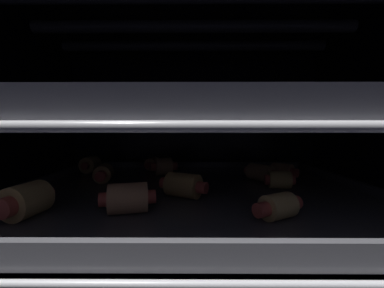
% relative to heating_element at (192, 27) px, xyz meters
% --- Properties ---
extents(ground_plane, '(0.58, 0.46, 0.01)m').
position_rel_heating_element_xyz_m(ground_plane, '(0.00, 0.00, -0.35)').
color(ground_plane, black).
extents(oven_wall_back, '(0.58, 0.01, 0.37)m').
position_rel_heating_element_xyz_m(oven_wall_back, '(0.00, 0.23, -0.16)').
color(oven_wall_back, black).
rests_on(oven_wall_back, ground_plane).
extents(oven_ceiling, '(0.58, 0.46, 0.01)m').
position_rel_heating_element_xyz_m(oven_ceiling, '(0.00, 0.00, 0.03)').
color(oven_ceiling, black).
extents(heating_element, '(0.44, 0.18, 0.02)m').
position_rel_heating_element_xyz_m(heating_element, '(0.00, 0.00, 0.00)').
color(heating_element, '#333338').
extents(oven_rack_lower, '(0.52, 0.43, 0.01)m').
position_rel_heating_element_xyz_m(oven_rack_lower, '(0.00, -0.00, -0.24)').
color(oven_rack_lower, '#B7B7BC').
extents(baking_tray_lower, '(0.47, 0.38, 0.02)m').
position_rel_heating_element_xyz_m(baking_tray_lower, '(0.00, 0.00, -0.23)').
color(baking_tray_lower, '#4C4C51').
rests_on(baking_tray_lower, oven_rack_lower).
extents(pig_in_blanket_lower_0, '(0.05, 0.05, 0.03)m').
position_rel_heating_element_xyz_m(pig_in_blanket_lower_0, '(0.15, 0.06, -0.21)').
color(pig_in_blanket_lower_0, tan).
rests_on(pig_in_blanket_lower_0, baking_tray_lower).
extents(pig_in_blanket_lower_1, '(0.06, 0.05, 0.03)m').
position_rel_heating_element_xyz_m(pig_in_blanket_lower_1, '(-0.01, -0.05, -0.21)').
color(pig_in_blanket_lower_1, tan).
rests_on(pig_in_blanket_lower_1, baking_tray_lower).
extents(pig_in_blanket_lower_2, '(0.06, 0.04, 0.03)m').
position_rel_heating_element_xyz_m(pig_in_blanket_lower_2, '(-0.07, -0.10, -0.21)').
color(pig_in_blanket_lower_2, tan).
rests_on(pig_in_blanket_lower_2, baking_tray_lower).
extents(pig_in_blanket_lower_3, '(0.05, 0.04, 0.03)m').
position_rel_heating_element_xyz_m(pig_in_blanket_lower_3, '(-0.05, 0.10, -0.21)').
color(pig_in_blanket_lower_3, tan).
rests_on(pig_in_blanket_lower_3, baking_tray_lower).
extents(pig_in_blanket_lower_4, '(0.05, 0.04, 0.02)m').
position_rel_heating_element_xyz_m(pig_in_blanket_lower_4, '(0.08, -0.12, -0.21)').
color(pig_in_blanket_lower_4, tan).
rests_on(pig_in_blanket_lower_4, baking_tray_lower).
extents(pig_in_blanket_lower_5, '(0.03, 0.05, 0.03)m').
position_rel_heating_element_xyz_m(pig_in_blanket_lower_5, '(-0.20, 0.12, -0.21)').
color(pig_in_blanket_lower_5, tan).
rests_on(pig_in_blanket_lower_5, baking_tray_lower).
extents(pig_in_blanket_lower_6, '(0.04, 0.03, 0.02)m').
position_rel_heating_element_xyz_m(pig_in_blanket_lower_6, '(0.12, 0.00, -0.21)').
color(pig_in_blanket_lower_6, tan).
rests_on(pig_in_blanket_lower_6, baking_tray_lower).
extents(pig_in_blanket_lower_7, '(0.05, 0.06, 0.03)m').
position_rel_heating_element_xyz_m(pig_in_blanket_lower_7, '(0.11, 0.05, -0.21)').
color(pig_in_blanket_lower_7, tan).
rests_on(pig_in_blanket_lower_7, baking_tray_lower).
extents(pig_in_blanket_lower_8, '(0.03, 0.06, 0.03)m').
position_rel_heating_element_xyz_m(pig_in_blanket_lower_8, '(-0.14, 0.04, -0.21)').
color(pig_in_blanket_lower_8, tan).
rests_on(pig_in_blanket_lower_8, baking_tray_lower).
extents(pig_in_blanket_lower_9, '(0.04, 0.06, 0.03)m').
position_rel_heating_element_xyz_m(pig_in_blanket_lower_9, '(-0.16, -0.11, -0.21)').
color(pig_in_blanket_lower_9, tan).
rests_on(pig_in_blanket_lower_9, baking_tray_lower).
extents(pig_in_blanket_lower_10, '(0.03, 0.05, 0.02)m').
position_rel_heating_element_xyz_m(pig_in_blanket_lower_10, '(-0.08, 0.16, -0.21)').
color(pig_in_blanket_lower_10, tan).
rests_on(pig_in_blanket_lower_10, baking_tray_lower).
extents(oven_rack_upper, '(0.53, 0.43, 0.01)m').
position_rel_heating_element_xyz_m(oven_rack_upper, '(0.00, -0.00, -0.14)').
color(oven_rack_upper, '#B7B7BC').
extents(baking_tray_upper, '(0.47, 0.38, 0.02)m').
position_rel_heating_element_xyz_m(baking_tray_upper, '(0.00, 0.00, -0.13)').
color(baking_tray_upper, gray).
rests_on(baking_tray_upper, oven_rack_upper).
extents(pig_in_blanket_upper_0, '(0.04, 0.05, 0.03)m').
position_rel_heating_element_xyz_m(pig_in_blanket_upper_0, '(-0.06, -0.12, -0.11)').
color(pig_in_blanket_upper_0, tan).
rests_on(pig_in_blanket_upper_0, baking_tray_upper).
extents(pig_in_blanket_upper_1, '(0.06, 0.03, 0.03)m').
position_rel_heating_element_xyz_m(pig_in_blanket_upper_1, '(0.15, -0.01, -0.11)').
color(pig_in_blanket_upper_1, tan).
rests_on(pig_in_blanket_upper_1, baking_tray_upper).
extents(pig_in_blanket_upper_2, '(0.06, 0.04, 0.03)m').
position_rel_heating_element_xyz_m(pig_in_blanket_upper_2, '(-0.12, 0.05, -0.11)').
color(pig_in_blanket_upper_2, tan).
rests_on(pig_in_blanket_upper_2, baking_tray_upper).
extents(pig_in_blanket_upper_3, '(0.06, 0.04, 0.03)m').
position_rel_heating_element_xyz_m(pig_in_blanket_upper_3, '(-0.14, 0.15, -0.11)').
color(pig_in_blanket_upper_3, tan).
rests_on(pig_in_blanket_upper_3, baking_tray_upper).
extents(pig_in_blanket_upper_4, '(0.05, 0.04, 0.03)m').
position_rel_heating_element_xyz_m(pig_in_blanket_upper_4, '(0.02, -0.09, -0.11)').
color(pig_in_blanket_upper_4, tan).
rests_on(pig_in_blanket_upper_4, baking_tray_upper).
extents(pig_in_blanket_upper_5, '(0.06, 0.04, 0.03)m').
position_rel_heating_element_xyz_m(pig_in_blanket_upper_5, '(0.15, -0.06, -0.11)').
color(pig_in_blanket_upper_5, tan).
rests_on(pig_in_blanket_upper_5, baking_tray_upper).
extents(pig_in_blanket_upper_6, '(0.03, 0.05, 0.03)m').
position_rel_heating_element_xyz_m(pig_in_blanket_upper_6, '(0.11, -0.05, -0.11)').
color(pig_in_blanket_upper_6, tan).
rests_on(pig_in_blanket_upper_6, baking_tray_upper).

